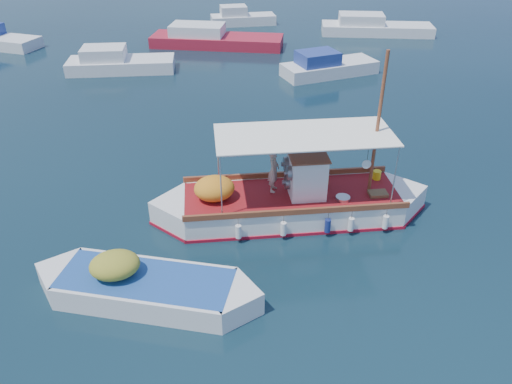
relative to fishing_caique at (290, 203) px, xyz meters
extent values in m
plane|color=black|center=(0.20, -0.31, -0.55)|extent=(160.00, 160.00, 0.00)
cube|color=white|center=(0.06, -0.01, -0.19)|extent=(7.94, 3.22, 1.14)
cube|color=white|center=(-3.81, 0.32, -0.19)|extent=(2.58, 2.58, 1.14)
cube|color=white|center=(3.92, -0.33, -0.19)|extent=(2.58, 2.58, 1.14)
cube|color=maroon|center=(0.06, -0.01, -0.53)|extent=(8.05, 3.31, 0.19)
cube|color=maroon|center=(0.06, -0.01, 0.36)|extent=(7.92, 3.01, 0.06)
cube|color=brown|center=(0.16, 1.29, 0.48)|extent=(7.83, 0.76, 0.21)
cube|color=brown|center=(-0.05, -1.30, 0.48)|extent=(7.83, 0.76, 0.21)
cube|color=white|center=(0.57, -0.05, 1.15)|extent=(1.35, 1.44, 1.55)
cube|color=brown|center=(0.57, -0.05, 1.96)|extent=(1.46, 1.55, 0.06)
cylinder|color=slate|center=(-0.13, -0.32, 1.46)|extent=(0.27, 0.53, 0.52)
cylinder|color=slate|center=(-0.07, 0.34, 1.46)|extent=(0.27, 0.53, 0.52)
cylinder|color=slate|center=(-0.10, 0.01, 0.90)|extent=(0.27, 0.53, 0.52)
cylinder|color=brown|center=(2.94, -0.25, 2.96)|extent=(0.13, 0.13, 5.17)
cylinder|color=brown|center=(2.12, -0.18, 2.55)|extent=(1.86, 0.24, 0.08)
cylinder|color=silver|center=(-2.42, 1.34, 1.54)|extent=(0.05, 0.05, 2.32)
cylinder|color=silver|center=(-2.61, -0.92, 1.54)|extent=(0.05, 0.05, 2.32)
cylinder|color=silver|center=(3.45, 0.85, 1.54)|extent=(0.05, 0.05, 2.32)
cylinder|color=silver|center=(3.26, -1.41, 1.54)|extent=(0.05, 0.05, 2.32)
cube|color=white|center=(0.42, -0.04, 2.72)|extent=(6.28, 2.98, 0.04)
ellipsoid|color=orange|center=(-2.72, 0.23, 0.81)|extent=(1.54, 1.35, 0.87)
cube|color=yellow|center=(1.44, 0.45, 0.59)|extent=(0.27, 0.21, 0.41)
cylinder|color=yellow|center=(3.51, 0.43, 0.55)|extent=(0.33, 0.33, 0.35)
cube|color=brown|center=(3.11, -0.68, 0.44)|extent=(0.71, 0.52, 0.12)
cylinder|color=#B2B2B2|center=(1.76, -0.72, 0.44)|extent=(0.56, 0.56, 0.12)
cylinder|color=white|center=(2.23, -1.28, 2.06)|extent=(0.31, 0.06, 0.31)
cylinder|color=white|center=(-2.12, -1.28, -0.09)|extent=(0.22, 0.22, 0.50)
cylinder|color=navy|center=(0.96, -1.53, -0.09)|extent=(0.22, 0.22, 0.50)
cylinder|color=white|center=(3.02, -1.71, -0.09)|extent=(0.22, 0.22, 0.50)
imported|color=#B0A292|center=(-0.54, 0.39, 1.21)|extent=(0.60, 0.71, 1.65)
cube|color=white|center=(-5.23, -3.44, -0.27)|extent=(5.46, 3.74, 0.99)
cube|color=white|center=(-7.59, -2.49, -0.27)|extent=(1.84, 1.84, 0.99)
cube|color=white|center=(-2.87, -4.38, -0.27)|extent=(1.84, 1.84, 0.99)
cube|color=#1F4991|center=(-5.23, -3.44, 0.20)|extent=(5.38, 3.54, 0.06)
ellipsoid|color=#9E982D|center=(-6.05, -3.11, 0.59)|extent=(1.80, 1.65, 0.73)
cube|color=silver|center=(-6.66, 18.61, -0.25)|extent=(7.05, 3.05, 1.00)
cube|color=silver|center=(-7.68, 18.71, 0.65)|extent=(2.93, 2.29, 0.80)
cube|color=#A61B2D|center=(0.29, 23.27, -0.25)|extent=(10.26, 5.79, 1.00)
cube|color=silver|center=(-1.12, 23.74, 0.65)|extent=(4.50, 3.51, 0.80)
cube|color=silver|center=(6.57, 15.24, -0.25)|extent=(6.47, 3.37, 1.00)
cube|color=navy|center=(5.67, 15.06, 0.65)|extent=(2.78, 2.32, 0.80)
cube|color=silver|center=(13.64, 24.35, -0.25)|extent=(9.29, 4.89, 1.00)
cube|color=silver|center=(12.35, 24.71, 0.65)|extent=(4.03, 3.08, 0.80)
cube|color=silver|center=(3.43, 29.81, -0.25)|extent=(5.58, 2.07, 1.00)
cube|color=silver|center=(2.60, 29.82, 0.65)|extent=(2.24, 1.73, 0.80)
camera|label=1|loc=(-4.18, -14.86, 9.97)|focal=35.00mm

